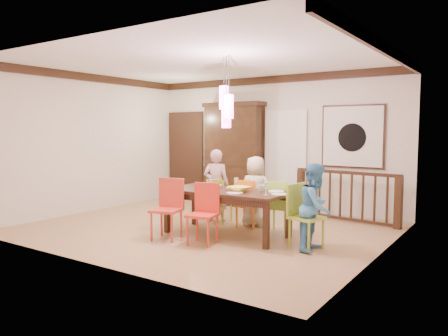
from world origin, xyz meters
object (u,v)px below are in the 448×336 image
Objects in this scene: chair_end_right at (307,212)px; person_far_left at (216,185)px; china_hutch at (234,154)px; person_end_right at (316,207)px; balustrade at (346,195)px; dining_table at (226,195)px; chair_far_left at (220,197)px; person_far_mid at (255,191)px.

chair_end_right is 2.35m from person_far_left.
china_hutch is 1.87× the size of person_end_right.
balustrade is at bearing 4.55° from person_end_right.
china_hutch reaches higher than dining_table.
chair_end_right is 0.75× the size of person_end_right.
china_hutch is at bearing 46.85° from person_end_right.
balustrade is at bearing -146.14° from chair_far_left.
chair_end_right is 0.40× the size of china_hutch.
person_far_mid reaches higher than person_end_right.
person_far_left reaches higher than person_end_right.
person_end_right is at bearing 143.25° from person_far_left.
chair_end_right is 0.17m from person_end_right.
person_far_mid is at bearing -47.27° from china_hutch.
balustrade is 2.23m from person_end_right.
person_far_left is 2.49m from person_end_right.
china_hutch reaches higher than chair_far_left.
person_far_mid is (1.53, -1.66, -0.55)m from china_hutch.
china_hutch is at bearing -50.68° from person_far_mid.
china_hutch is 1.72× the size of person_far_left.
person_far_left is (-2.04, -1.36, 0.19)m from balustrade.
person_far_mid is (-1.37, 0.89, 0.09)m from chair_end_right.
chair_far_left is 0.73m from person_far_mid.
dining_table is at bearing -59.59° from china_hutch.
chair_far_left is 2.38m from balustrade.
balustrade is (-0.15, 2.20, -0.04)m from chair_end_right.
chair_far_left is 0.65× the size of person_far_mid.
person_far_mid is 1.00× the size of person_end_right.
china_hutch is 2.32m from person_far_mid.
balustrade is at bearing -163.05° from person_far_left.
person_end_right is (1.51, -0.90, -0.00)m from person_far_mid.
china_hutch is at bearing -84.26° from person_far_left.
balustrade is 1.53× the size of person_far_left.
dining_table is at bearing 103.00° from chair_end_right.
person_end_right is (1.56, -0.02, -0.04)m from dining_table.
person_end_right reaches higher than dining_table.
person_far_mid reaches higher than chair_end_right.
person_far_left is 1.09× the size of person_far_mid.
person_far_left is (-0.78, 0.83, 0.02)m from dining_table.
person_far_left is at bearing 132.65° from dining_table.
chair_end_right is at bearing 82.41° from person_end_right.
chair_far_left is 0.39× the size of balustrade.
person_far_mid is at bearing 166.66° from person_far_left.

